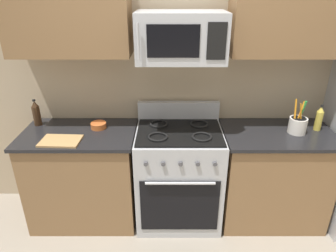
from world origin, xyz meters
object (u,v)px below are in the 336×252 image
Objects in this scene: utensil_crock at (297,124)px; prep_bowl at (98,125)px; bottle_soy at (36,114)px; bottle_oil at (318,118)px; microwave at (180,37)px; cutting_board at (60,141)px; range_oven at (178,174)px.

utensil_crock is 1.74m from prep_bowl.
utensil_crock is 2.31m from bottle_soy.
bottle_oil is 2.51m from bottle_soy.
microwave is at bearing -5.80° from bottle_soy.
utensil_crock is at bearing 4.92° from cutting_board.
bottle_soy is at bearing 133.07° from cutting_board.
range_oven is 1.41m from bottle_soy.
bottle_oil is at bearing -2.37° from bottle_soy.
range_oven is 1.14m from utensil_crock.
range_oven is 1.09m from cutting_board.
bottle_oil reaches higher than prep_bowl.
range_oven is 1.59× the size of microwave.
microwave is 1.41m from bottle_oil.
bottle_soy is at bearing 176.01° from utensil_crock.
bottle_oil is 0.95× the size of bottle_soy.
microwave is 1.28m from cutting_board.
prep_bowl is at bearing 175.07° from microwave.
cutting_board is (-0.98, -0.17, 0.44)m from range_oven.
prep_bowl is at bearing 45.76° from cutting_board.
cutting_board is at bearing -168.35° from microwave.
bottle_soy is at bearing 174.20° from microwave.
microwave is at bearing -4.93° from prep_bowl.
bottle_soy is at bearing 173.10° from prep_bowl.
bottle_soy reaches higher than range_oven.
microwave is 1.47m from bottle_soy.
utensil_crock is 0.21m from bottle_oil.
range_oven reaches higher than cutting_board.
cutting_board is at bearing -174.07° from bottle_oil.
bottle_soy is (-1.29, 0.13, -0.69)m from microwave.
bottle_soy is 1.75× the size of prep_bowl.
utensil_crock is at bearing -3.99° from bottle_soy.
range_oven is 7.79× the size of prep_bowl.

